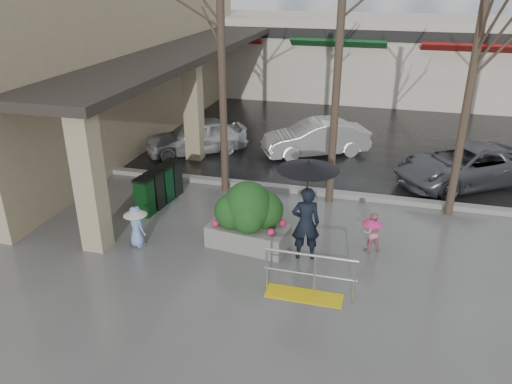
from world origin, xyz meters
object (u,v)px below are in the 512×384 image
at_px(tree_midwest, 341,12).
at_px(car_a, 196,136).
at_px(handrail, 307,281).
at_px(woman, 307,201).
at_px(news_boxes, 159,187).
at_px(tree_west, 221,15).
at_px(tree_mideast, 480,31).
at_px(car_b, 316,138).
at_px(car_c, 466,165).
at_px(planter, 249,216).
at_px(child_blue, 136,223).
at_px(child_pink, 372,230).

distance_m(tree_midwest, car_a, 7.63).
relative_size(handrail, woman, 0.78).
bearing_deg(tree_midwest, news_boxes, -162.68).
height_order(tree_west, tree_midwest, tree_midwest).
bearing_deg(tree_mideast, car_a, 160.82).
bearing_deg(tree_west, handrail, -55.01).
height_order(tree_midwest, car_b, tree_midwest).
bearing_deg(car_b, car_c, 44.12).
distance_m(handrail, planter, 2.49).
height_order(child_blue, planter, planter).
distance_m(child_pink, child_blue, 5.65).
bearing_deg(car_c, car_a, -126.25).
relative_size(handrail, child_pink, 1.92).
distance_m(planter, news_boxes, 3.51).
bearing_deg(news_boxes, tree_midwest, 24.40).
distance_m(planter, car_a, 7.12).
xyz_separation_m(tree_mideast, child_blue, (-7.50, -3.79, -4.24)).
distance_m(child_blue, car_b, 8.35).
relative_size(woman, car_a, 0.66).
height_order(woman, planter, woman).
relative_size(woman, news_boxes, 1.24).
bearing_deg(tree_mideast, handrail, -123.19).
bearing_deg(child_pink, planter, -12.25).
relative_size(tree_midwest, car_b, 1.83).
xyz_separation_m(child_blue, news_boxes, (-0.48, 2.33, -0.08)).
xyz_separation_m(planter, car_c, (5.50, 5.48, -0.17)).
relative_size(car_a, car_c, 0.82).
xyz_separation_m(child_pink, car_c, (2.62, 4.95, 0.08)).
bearing_deg(car_a, car_c, 51.70).
relative_size(planter, car_b, 0.53).
relative_size(tree_west, news_boxes, 3.45).
distance_m(woman, planter, 1.58).
height_order(news_boxes, car_b, car_b).
xyz_separation_m(handrail, child_blue, (-4.36, 1.01, 0.25)).
height_order(handrail, news_boxes, news_boxes).
distance_m(handrail, child_pink, 2.54).
distance_m(tree_midwest, child_blue, 7.30).
distance_m(tree_west, tree_midwest, 3.20).
relative_size(child_blue, planter, 0.52).
bearing_deg(car_b, child_blue, -51.00).
relative_size(news_boxes, car_c, 0.43).
relative_size(child_blue, car_b, 0.28).
bearing_deg(woman, tree_midwest, -107.79).
bearing_deg(tree_west, car_b, 61.14).
relative_size(tree_west, child_blue, 6.42).
bearing_deg(planter, car_a, 121.54).
relative_size(tree_mideast, child_blue, 6.14).
bearing_deg(tree_midwest, car_b, 104.68).
xyz_separation_m(child_blue, car_b, (3.17, 7.72, 0.01)).
xyz_separation_m(tree_mideast, planter, (-4.88, -3.07, -4.06)).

